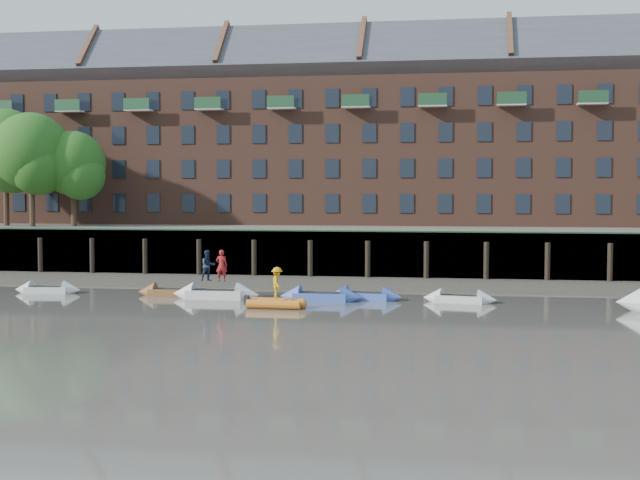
% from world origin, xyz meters
% --- Properties ---
extents(ground, '(220.00, 220.00, 0.00)m').
position_xyz_m(ground, '(0.00, 0.00, 0.00)').
color(ground, '#5B574F').
rests_on(ground, ground).
extents(foreshore, '(110.00, 8.00, 0.50)m').
position_xyz_m(foreshore, '(0.00, 18.00, 0.00)').
color(foreshore, '#3D382F').
rests_on(foreshore, ground).
extents(mud_band, '(110.00, 1.60, 0.10)m').
position_xyz_m(mud_band, '(0.00, 14.60, 0.00)').
color(mud_band, '#4C4336').
rests_on(mud_band, ground).
extents(river_wall, '(110.00, 1.23, 3.30)m').
position_xyz_m(river_wall, '(-0.00, 22.38, 1.59)').
color(river_wall, '#2D2A26').
rests_on(river_wall, ground).
extents(bank_terrace, '(110.00, 28.00, 3.20)m').
position_xyz_m(bank_terrace, '(0.00, 36.00, 1.60)').
color(bank_terrace, '#5E594D').
rests_on(bank_terrace, ground).
extents(apartment_terrace, '(80.60, 15.56, 20.98)m').
position_xyz_m(apartment_terrace, '(-0.00, 36.99, 12.82)').
color(apartment_terrace, brown).
rests_on(apartment_terrace, bank_terrace).
extents(tree_cluster, '(11.76, 7.74, 9.40)m').
position_xyz_m(tree_cluster, '(-25.62, 27.35, 9.00)').
color(tree_cluster, '#3A281C').
rests_on(tree_cluster, bank_terrace).
extents(rowboat_0, '(4.04, 1.51, 1.15)m').
position_xyz_m(rowboat_0, '(-15.78, 10.28, 0.20)').
color(rowboat_0, silver).
rests_on(rowboat_0, ground).
extents(rowboat_2, '(4.09, 1.34, 1.17)m').
position_xyz_m(rowboat_2, '(-8.07, 10.20, 0.21)').
color(rowboat_2, brown).
rests_on(rowboat_2, ground).
extents(rowboat_3, '(4.98, 1.47, 1.44)m').
position_xyz_m(rowboat_3, '(-5.22, 9.31, 0.25)').
color(rowboat_3, silver).
rests_on(rowboat_3, ground).
extents(rowboat_4, '(4.63, 1.45, 1.33)m').
position_xyz_m(rowboat_4, '(0.77, 9.23, 0.24)').
color(rowboat_4, '#425CBA').
rests_on(rowboat_4, ground).
extents(rowboat_5, '(4.28, 1.73, 1.21)m').
position_xyz_m(rowboat_5, '(3.13, 10.10, 0.21)').
color(rowboat_5, '#425CBA').
rests_on(rowboat_5, ground).
extents(rowboat_6, '(4.14, 1.80, 1.16)m').
position_xyz_m(rowboat_6, '(8.32, 9.80, 0.21)').
color(rowboat_6, silver).
rests_on(rowboat_6, ground).
extents(rib_tender, '(3.10, 1.55, 0.53)m').
position_xyz_m(rib_tender, '(-0.96, 6.10, 0.23)').
color(rib_tender, orange).
rests_on(rib_tender, ground).
extents(person_rower_a, '(0.67, 0.45, 1.79)m').
position_xyz_m(person_rower_a, '(-4.88, 9.34, 1.87)').
color(person_rower_a, maroon).
rests_on(person_rower_a, rowboat_3).
extents(person_rower_b, '(1.07, 1.03, 1.74)m').
position_xyz_m(person_rower_b, '(-5.71, 9.47, 1.84)').
color(person_rower_b, '#19233F').
rests_on(person_rower_b, rowboat_3).
extents(person_rib_crew, '(0.90, 1.18, 1.62)m').
position_xyz_m(person_rib_crew, '(-1.01, 6.09, 1.31)').
color(person_rib_crew, orange).
rests_on(person_rib_crew, rib_tender).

